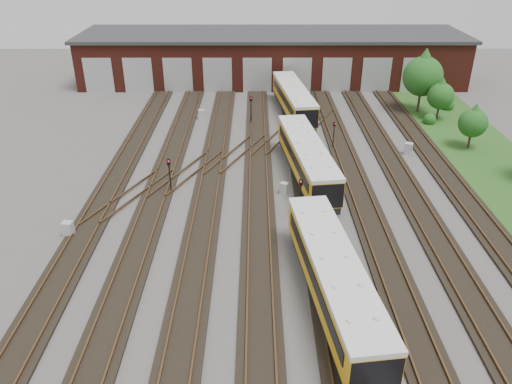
{
  "coord_description": "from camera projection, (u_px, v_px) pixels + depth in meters",
  "views": [
    {
      "loc": [
        -2.26,
        -28.36,
        18.72
      ],
      "look_at": [
        -2.21,
        3.05,
        2.0
      ],
      "focal_mm": 35.0,
      "sensor_mm": 36.0,
      "label": 1
    }
  ],
  "objects": [
    {
      "name": "relay_cabinet_3",
      "position": [
        314.0,
        126.0,
        51.6
      ],
      "size": [
        0.62,
        0.54,
        0.97
      ],
      "primitive_type": "cube",
      "rotation": [
        0.0,
        0.0,
        0.09
      ],
      "color": "#B0B3B6",
      "rests_on": "ground"
    },
    {
      "name": "relay_cabinet_1",
      "position": [
        202.0,
        114.0,
        54.8
      ],
      "size": [
        0.64,
        0.54,
        1.05
      ],
      "primitive_type": "cube",
      "rotation": [
        0.0,
        0.0,
        0.02
      ],
      "color": "#B0B3B6",
      "rests_on": "ground"
    },
    {
      "name": "relay_cabinet_4",
      "position": [
        408.0,
        149.0,
        46.19
      ],
      "size": [
        0.84,
        0.79,
        1.13
      ],
      "primitive_type": "cube",
      "rotation": [
        0.0,
        0.0,
        -0.41
      ],
      "color": "#B0B3B6",
      "rests_on": "ground"
    },
    {
      "name": "bush_1",
      "position": [
        430.0,
        118.0,
        53.39
      ],
      "size": [
        1.35,
        1.35,
        1.35
      ],
      "primitive_type": "sphere",
      "color": "#1B4A15",
      "rests_on": "ground"
    },
    {
      "name": "signal_mast_1",
      "position": [
        301.0,
        194.0,
        35.16
      ],
      "size": [
        0.29,
        0.27,
        3.26
      ],
      "rotation": [
        0.0,
        0.0,
        -0.27
      ],
      "color": "black",
      "rests_on": "ground"
    },
    {
      "name": "ground",
      "position": [
        289.0,
        239.0,
        33.84
      ],
      "size": [
        120.0,
        120.0,
        0.0
      ],
      "primitive_type": "plane",
      "color": "#464341",
      "rests_on": "ground"
    },
    {
      "name": "signal_mast_3",
      "position": [
        334.0,
        132.0,
        46.91
      ],
      "size": [
        0.25,
        0.24,
        2.65
      ],
      "rotation": [
        0.0,
        0.0,
        0.41
      ],
      "color": "black",
      "rests_on": "ground"
    },
    {
      "name": "maintenance_shed",
      "position": [
        272.0,
        56.0,
        67.62
      ],
      "size": [
        51.0,
        12.5,
        6.35
      ],
      "color": "#571F15",
      "rests_on": "ground"
    },
    {
      "name": "tree_0",
      "position": [
        424.0,
        72.0,
        54.94
      ],
      "size": [
        4.36,
        4.36,
        7.22
      ],
      "color": "#382619",
      "rests_on": "ground"
    },
    {
      "name": "relay_cabinet_2",
      "position": [
        284.0,
        188.0,
        39.39
      ],
      "size": [
        0.71,
        0.67,
        0.95
      ],
      "primitive_type": "cube",
      "rotation": [
        0.0,
        0.0,
        -0.42
      ],
      "color": "#B0B3B6",
      "rests_on": "ground"
    },
    {
      "name": "tree_3",
      "position": [
        474.0,
        120.0,
        46.45
      ],
      "size": [
        2.68,
        2.68,
        4.45
      ],
      "color": "#382619",
      "rests_on": "ground"
    },
    {
      "name": "track_network",
      "position": [
        286.0,
        233.0,
        34.31
      ],
      "size": [
        30.4,
        70.0,
        0.33
      ],
      "color": "black",
      "rests_on": "ground"
    },
    {
      "name": "signal_mast_2",
      "position": [
        251.0,
        107.0,
        52.67
      ],
      "size": [
        0.28,
        0.26,
        3.04
      ],
      "rotation": [
        0.0,
        0.0,
        0.17
      ],
      "color": "black",
      "rests_on": "ground"
    },
    {
      "name": "bush_2",
      "position": [
        448.0,
        103.0,
        57.6
      ],
      "size": [
        1.57,
        1.57,
        1.57
      ],
      "primitive_type": "sphere",
      "color": "#1B4A15",
      "rests_on": "ground"
    },
    {
      "name": "grass_verge",
      "position": [
        503.0,
        174.0,
        42.68
      ],
      "size": [
        8.0,
        55.0,
        0.05
      ],
      "primitive_type": "cube",
      "color": "#2A521B",
      "rests_on": "ground"
    },
    {
      "name": "metro_train",
      "position": [
        307.0,
        158.0,
        41.28
      ],
      "size": [
        4.18,
        45.96,
        2.84
      ],
      "rotation": [
        0.0,
        0.0,
        0.13
      ],
      "color": "black",
      "rests_on": "ground"
    },
    {
      "name": "signal_mast_0",
      "position": [
        169.0,
        172.0,
        38.65
      ],
      "size": [
        0.29,
        0.28,
        3.04
      ],
      "rotation": [
        0.0,
        0.0,
        0.22
      ],
      "color": "black",
      "rests_on": "ground"
    },
    {
      "name": "relay_cabinet_0",
      "position": [
        68.0,
        229.0,
        33.89
      ],
      "size": [
        0.73,
        0.63,
        1.12
      ],
      "primitive_type": "cube",
      "rotation": [
        0.0,
        0.0,
        -0.11
      ],
      "color": "#B0B3B6",
      "rests_on": "ground"
    },
    {
      "name": "tree_1",
      "position": [
        441.0,
        93.0,
        53.48
      ],
      "size": [
        2.82,
        2.82,
        4.67
      ],
      "color": "#382619",
      "rests_on": "ground"
    }
  ]
}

